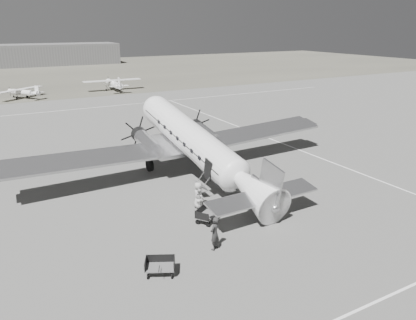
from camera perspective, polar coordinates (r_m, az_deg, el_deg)
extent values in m
plane|color=slate|center=(31.46, 4.10, -4.78)|extent=(260.00, 260.00, 0.00)
cube|color=white|center=(22.55, 24.62, -16.74)|extent=(60.00, 0.15, 0.01)
cube|color=white|center=(38.92, 19.13, -1.15)|extent=(0.15, 80.00, 0.01)
cube|color=white|center=(67.25, -14.83, 7.23)|extent=(90.00, 0.15, 0.01)
cube|color=#605D51|center=(120.85, -21.60, 11.31)|extent=(260.00, 90.00, 0.01)
cube|color=#5D5D5D|center=(145.97, -21.20, 13.57)|extent=(42.00, 14.00, 6.00)
cube|color=#5B5B5B|center=(145.80, -21.36, 14.85)|extent=(42.00, 14.00, 0.60)
imported|color=#282828|center=(23.65, 0.95, -10.28)|extent=(0.88, 0.81, 2.03)
imported|color=beige|center=(28.68, -1.18, -5.46)|extent=(0.66, 0.80, 1.52)
imported|color=#B9B9B7|center=(28.78, -1.41, -4.96)|extent=(0.62, 0.94, 1.90)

